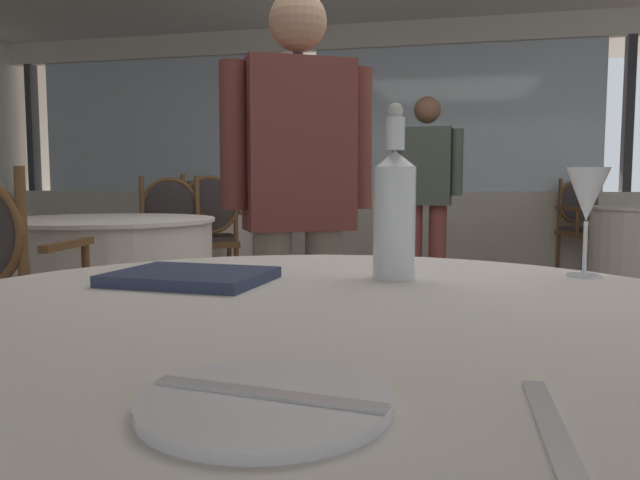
# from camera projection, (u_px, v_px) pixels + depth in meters

# --- Properties ---
(ground_plane) EXTENTS (13.82, 13.82, 0.00)m
(ground_plane) POSITION_uv_depth(u_px,v_px,m) (447.00, 404.00, 2.52)
(ground_plane) COLOR brown
(window_wall_far) EXTENTS (10.63, 0.14, 2.61)m
(window_wall_far) POSITION_uv_depth(u_px,v_px,m) (453.00, 172.00, 6.31)
(window_wall_far) COLOR silver
(window_wall_far) RESTS_ON ground_plane
(side_plate) EXTENTS (0.20, 0.20, 0.01)m
(side_plate) POSITION_uv_depth(u_px,v_px,m) (266.00, 401.00, 0.47)
(side_plate) COLOR white
(side_plate) RESTS_ON foreground_table
(butter_knife) EXTENTS (0.20, 0.04, 0.00)m
(butter_knife) POSITION_uv_depth(u_px,v_px,m) (266.00, 395.00, 0.47)
(butter_knife) COLOR silver
(butter_knife) RESTS_ON foreground_table
(dinner_fork) EXTENTS (0.02, 0.20, 0.00)m
(dinner_fork) POSITION_uv_depth(u_px,v_px,m) (552.00, 430.00, 0.42)
(dinner_fork) COLOR silver
(dinner_fork) RESTS_ON foreground_table
(water_bottle) EXTENTS (0.08, 0.08, 0.32)m
(water_bottle) POSITION_uv_depth(u_px,v_px,m) (394.00, 210.00, 1.11)
(water_bottle) COLOR white
(water_bottle) RESTS_ON foreground_table
(wine_glass) EXTENTS (0.08, 0.08, 0.21)m
(wine_glass) POSITION_uv_depth(u_px,v_px,m) (587.00, 197.00, 1.13)
(wine_glass) COLOR white
(wine_glass) RESTS_ON foreground_table
(menu_book) EXTENTS (0.28, 0.23, 0.02)m
(menu_book) POSITION_uv_depth(u_px,v_px,m) (191.00, 277.00, 1.08)
(menu_book) COLOR #2D3856
(menu_book) RESTS_ON foreground_table
(background_table_0) EXTENTS (1.05, 1.05, 0.74)m
(background_table_0) POSITION_uv_depth(u_px,v_px,m) (199.00, 243.00, 5.70)
(background_table_0) COLOR white
(background_table_0) RESTS_ON ground_plane
(dining_chair_0_0) EXTENTS (0.65, 0.62, 0.97)m
(dining_chair_0_0) POSITION_uv_depth(u_px,v_px,m) (191.00, 217.00, 6.60)
(dining_chair_0_0) COLOR brown
(dining_chair_0_0) RESTS_ON ground_plane
(dining_chair_0_1) EXTENTS (0.65, 0.62, 1.00)m
(dining_chair_0_1) POSITION_uv_depth(u_px,v_px,m) (209.00, 227.00, 4.77)
(dining_chair_0_1) COLOR brown
(dining_chair_0_1) RESTS_ON ground_plane
(background_table_1) EXTENTS (1.16, 1.16, 0.74)m
(background_table_1) POSITION_uv_depth(u_px,v_px,m) (106.00, 288.00, 3.20)
(background_table_1) COLOR white
(background_table_1) RESTS_ON ground_plane
(dining_chair_1_1) EXTENTS (0.59, 0.53, 0.98)m
(dining_chair_1_1) POSITION_uv_depth(u_px,v_px,m) (165.00, 234.00, 4.18)
(dining_chair_1_1) COLOR brown
(dining_chair_1_1) RESTS_ON ground_plane
(dining_chair_2_0) EXTENTS (0.64, 0.61, 0.98)m
(dining_chair_2_0) POSITION_uv_depth(u_px,v_px,m) (585.00, 220.00, 5.82)
(dining_chair_2_0) COLOR brown
(dining_chair_2_0) RESTS_ON ground_plane
(diner_person_0) EXTENTS (0.48, 0.35, 1.56)m
(diner_person_0) POSITION_uv_depth(u_px,v_px,m) (298.00, 195.00, 2.06)
(diner_person_0) COLOR gray
(diner_person_0) RESTS_ON ground_plane
(diner_person_1) EXTENTS (0.53, 0.23, 1.57)m
(diner_person_1) POSITION_uv_depth(u_px,v_px,m) (426.00, 189.00, 4.50)
(diner_person_1) COLOR brown
(diner_person_1) RESTS_ON ground_plane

